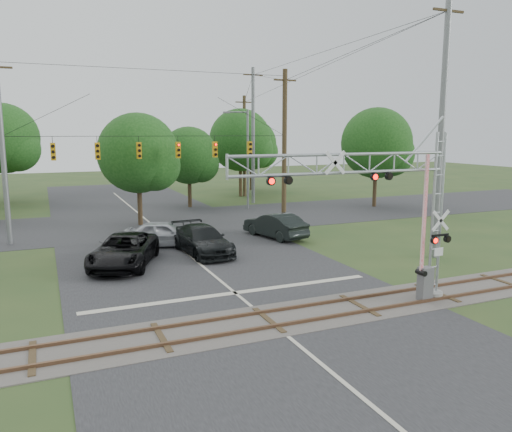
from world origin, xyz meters
name	(u,v)px	position (x,y,z in m)	size (l,w,h in m)	color
ground	(294,342)	(0.00, 0.00, 0.00)	(160.00, 160.00, 0.00)	#2B431F
road_main	(204,268)	(0.00, 10.00, 0.01)	(14.00, 90.00, 0.02)	#252528
road_cross	(150,223)	(0.00, 24.00, 0.01)	(90.00, 12.00, 0.02)	#252528
railroad_track	(269,320)	(0.00, 2.00, 0.03)	(90.00, 3.20, 0.17)	#48443F
crossing_gantry	(381,202)	(4.60, 1.64, 4.24)	(9.64, 0.88, 6.92)	gray
traffic_signal_span	(172,149)	(0.91, 20.00, 5.75)	(19.34, 0.36, 11.50)	slate
pickup_black	(124,250)	(-3.72, 12.02, 0.83)	(2.77, 6.00, 1.67)	black
car_dark	(202,240)	(0.84, 13.01, 0.80)	(2.25, 5.53, 1.60)	black
sedan_silver	(164,234)	(-0.77, 15.75, 0.79)	(1.86, 4.62, 1.58)	#B2B5BB
suv_dark	(275,225)	(6.60, 15.42, 0.82)	(1.74, 4.99, 1.65)	black
streetlight	(246,154)	(9.53, 27.81, 4.96)	(2.36, 0.25, 8.87)	slate
utility_poles	(196,141)	(3.36, 22.64, 6.30)	(26.45, 29.74, 13.82)	#3A2A1A
treeline	(129,145)	(0.46, 35.58, 5.73)	(52.10, 24.44, 9.80)	#3D2D1B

